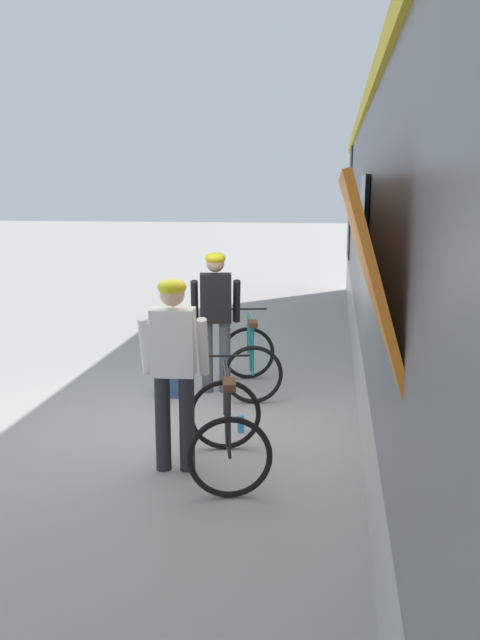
# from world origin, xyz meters

# --- Properties ---
(ground_plane) EXTENTS (80.00, 80.00, 0.00)m
(ground_plane) POSITION_xyz_m (0.00, 0.00, 0.00)
(ground_plane) COLOR #A09E99
(cyclist_near_in_dark) EXTENTS (0.65, 0.39, 1.76)m
(cyclist_near_in_dark) POSITION_xyz_m (0.03, 1.24, 1.05)
(cyclist_near_in_dark) COLOR #4C515B
(cyclist_near_in_dark) RESTS_ON ground
(cyclist_far_in_white) EXTENTS (0.63, 0.34, 1.76)m
(cyclist_far_in_white) POSITION_xyz_m (0.07, -1.07, 1.05)
(cyclist_far_in_white) COLOR #232328
(cyclist_far_in_white) RESTS_ON ground
(bicycle_near_teal) EXTENTS (0.90, 1.19, 0.99)m
(bicycle_near_teal) POSITION_xyz_m (0.45, 1.35, 0.40)
(bicycle_near_teal) COLOR black
(bicycle_near_teal) RESTS_ON ground
(bicycle_far_black) EXTENTS (0.92, 1.19, 0.99)m
(bicycle_far_black) POSITION_xyz_m (0.55, -1.06, 0.40)
(bicycle_far_black) COLOR black
(bicycle_far_black) RESTS_ON ground
(backpack_on_platform) EXTENTS (0.30, 0.21, 0.40)m
(backpack_on_platform) POSITION_xyz_m (-0.52, 0.96, 0.20)
(backpack_on_platform) COLOR navy
(backpack_on_platform) RESTS_ON ground
(water_bottle_near_the_bikes) EXTENTS (0.07, 0.07, 0.18)m
(water_bottle_near_the_bikes) POSITION_xyz_m (0.53, -0.09, 0.09)
(water_bottle_near_the_bikes) COLOR #338CCC
(water_bottle_near_the_bikes) RESTS_ON ground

